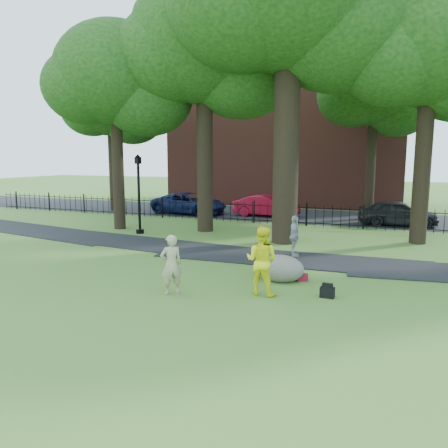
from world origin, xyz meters
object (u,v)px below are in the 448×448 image
at_px(lamppost, 139,195).
at_px(woman, 171,264).
at_px(big_tree, 293,0).
at_px(red_sedan, 266,206).
at_px(boulder, 280,267).
at_px(man, 262,261).

bearing_deg(lamppost, woman, -35.47).
distance_m(big_tree, red_sedan, 12.66).
bearing_deg(big_tree, lamppost, -176.32).
bearing_deg(boulder, woman, -135.45).
bearing_deg(red_sedan, man, -162.99).
distance_m(boulder, red_sedan, 14.45).
distance_m(big_tree, woman, 12.62).
relative_size(boulder, lamppost, 0.37).
distance_m(big_tree, lamppost, 11.05).
bearing_deg(man, boulder, -90.07).
bearing_deg(lamppost, man, -22.87).
relative_size(woman, boulder, 1.15).
height_order(man, lamppost, lamppost).
xyz_separation_m(woman, red_sedan, (-1.95, 16.19, -0.16)).
bearing_deg(red_sedan, big_tree, -156.08).
height_order(woman, man, man).
xyz_separation_m(man, lamppost, (-8.40, 7.06, 0.95)).
height_order(woman, boulder, woman).
bearing_deg(red_sedan, boulder, -160.79).
xyz_separation_m(woman, lamppost, (-6.07, 7.96, 1.07)).
relative_size(big_tree, red_sedan, 3.49).
bearing_deg(big_tree, woman, -98.56).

